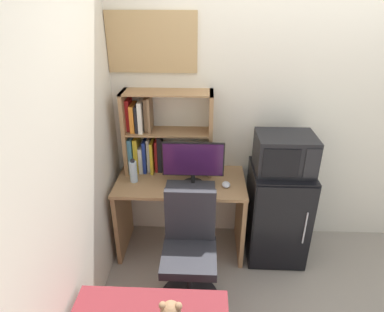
% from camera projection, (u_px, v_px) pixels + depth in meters
% --- Properties ---
extents(wall_back, '(6.40, 0.04, 2.60)m').
position_uv_depth(wall_back, '(342.00, 110.00, 2.85)').
color(wall_back, silver).
rests_on(wall_back, ground_plane).
extents(wall_left, '(0.04, 4.40, 2.60)m').
position_uv_depth(wall_left, '(17.00, 215.00, 1.48)').
color(wall_left, silver).
rests_on(wall_left, ground_plane).
extents(desk, '(1.12, 0.58, 0.74)m').
position_uv_depth(desk, '(181.00, 203.00, 2.97)').
color(desk, '#997047').
rests_on(desk, ground_plane).
extents(hutch_bookshelf, '(0.77, 0.25, 0.74)m').
position_uv_depth(hutch_bookshelf, '(154.00, 134.00, 2.89)').
color(hutch_bookshelf, '#997047').
rests_on(hutch_bookshelf, desk).
extents(monitor, '(0.52, 0.18, 0.39)m').
position_uv_depth(monitor, '(193.00, 162.00, 2.72)').
color(monitor, black).
rests_on(monitor, desk).
extents(keyboard, '(0.41, 0.14, 0.02)m').
position_uv_depth(keyboard, '(190.00, 185.00, 2.77)').
color(keyboard, '#333338').
rests_on(keyboard, desk).
extents(computer_mouse, '(0.07, 0.10, 0.03)m').
position_uv_depth(computer_mouse, '(226.00, 184.00, 2.77)').
color(computer_mouse, silver).
rests_on(computer_mouse, desk).
extents(water_bottle, '(0.07, 0.07, 0.21)m').
position_uv_depth(water_bottle, '(133.00, 171.00, 2.81)').
color(water_bottle, silver).
rests_on(water_bottle, desk).
extents(mini_fridge, '(0.50, 0.53, 0.87)m').
position_uv_depth(mini_fridge, '(277.00, 213.00, 2.95)').
color(mini_fridge, black).
rests_on(mini_fridge, ground_plane).
extents(microwave, '(0.47, 0.38, 0.31)m').
position_uv_depth(microwave, '(285.00, 153.00, 2.69)').
color(microwave, black).
rests_on(microwave, mini_fridge).
extents(desk_chair, '(0.46, 0.46, 0.91)m').
position_uv_depth(desk_chair, '(190.00, 256.00, 2.51)').
color(desk_chair, black).
rests_on(desk_chair, ground_plane).
extents(wall_corkboard, '(0.74, 0.02, 0.48)m').
position_uv_depth(wall_corkboard, '(152.00, 42.00, 2.65)').
color(wall_corkboard, tan).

